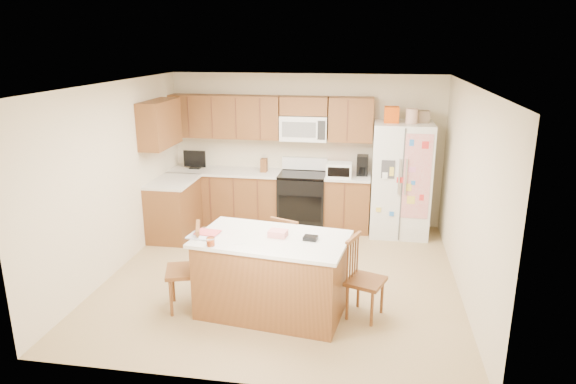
% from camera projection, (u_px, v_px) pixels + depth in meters
% --- Properties ---
extents(ground, '(4.50, 4.50, 0.00)m').
position_uv_depth(ground, '(283.00, 276.00, 6.81)').
color(ground, '#9A8250').
rests_on(ground, ground).
extents(room_shell, '(4.60, 4.60, 2.52)m').
position_uv_depth(room_shell, '(282.00, 171.00, 6.40)').
color(room_shell, beige).
rests_on(room_shell, ground).
extents(cabinetry, '(3.36, 1.56, 2.15)m').
position_uv_depth(cabinetry, '(242.00, 173.00, 8.40)').
color(cabinetry, brown).
rests_on(cabinetry, ground).
extents(stove, '(0.76, 0.65, 1.13)m').
position_uv_depth(stove, '(303.00, 199.00, 8.51)').
color(stove, black).
rests_on(stove, ground).
extents(refrigerator, '(0.90, 0.79, 2.04)m').
position_uv_depth(refrigerator, '(401.00, 178.00, 8.08)').
color(refrigerator, white).
rests_on(refrigerator, ground).
extents(island, '(1.82, 1.18, 1.00)m').
position_uv_depth(island, '(272.00, 275.00, 5.80)').
color(island, brown).
rests_on(island, ground).
extents(windsor_chair_left, '(0.53, 0.54, 1.01)m').
position_uv_depth(windsor_chair_left, '(187.00, 270.00, 5.89)').
color(windsor_chair_left, brown).
rests_on(windsor_chair_left, ground).
extents(windsor_chair_back, '(0.52, 0.51, 0.94)m').
position_uv_depth(windsor_chair_back, '(290.00, 253.00, 6.43)').
color(windsor_chair_back, brown).
rests_on(windsor_chair_back, ground).
extents(windsor_chair_right, '(0.50, 0.51, 0.94)m').
position_uv_depth(windsor_chair_right, '(364.00, 280.00, 5.71)').
color(windsor_chair_right, brown).
rests_on(windsor_chair_right, ground).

